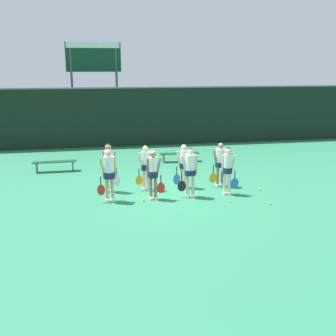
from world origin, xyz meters
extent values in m
plane|color=#2D7F56|center=(0.00, 0.00, 0.00)|extent=(140.00, 140.00, 0.00)
cube|color=black|center=(0.00, 9.02, 1.64)|extent=(60.00, 0.06, 3.28)
cube|color=slate|center=(0.00, 9.02, 3.32)|extent=(60.00, 0.08, 0.08)
cylinder|color=#515156|center=(-3.64, 10.78, 2.92)|extent=(0.14, 0.14, 5.84)
cylinder|color=#515156|center=(-1.03, 10.78, 2.92)|extent=(0.14, 0.14, 5.84)
cube|color=#0F3823|center=(-2.34, 10.78, 5.00)|extent=(3.18, 0.12, 1.67)
cube|color=white|center=(-2.34, 10.71, 5.67)|extent=(3.05, 0.02, 0.33)
cube|color=#19472D|center=(-4.24, 3.89, 0.44)|extent=(1.86, 0.39, 0.04)
cylinder|color=slate|center=(-3.49, 4.03, 0.21)|extent=(0.06, 0.06, 0.42)
cylinder|color=slate|center=(-3.48, 3.78, 0.21)|extent=(0.06, 0.06, 0.42)
cylinder|color=slate|center=(-5.01, 4.01, 0.21)|extent=(0.06, 0.06, 0.42)
cylinder|color=slate|center=(-5.00, 3.75, 0.21)|extent=(0.06, 0.06, 0.42)
cube|color=#19472D|center=(1.48, 4.69, 0.41)|extent=(1.87, 0.45, 0.04)
cylinder|color=slate|center=(2.25, 4.78, 0.19)|extent=(0.06, 0.06, 0.39)
cylinder|color=slate|center=(2.24, 4.53, 0.19)|extent=(0.06, 0.06, 0.39)
cylinder|color=slate|center=(0.73, 4.86, 0.19)|extent=(0.06, 0.06, 0.39)
cylinder|color=slate|center=(0.72, 4.61, 0.19)|extent=(0.06, 0.06, 0.39)
cylinder|color=tan|center=(-1.98, -0.51, 0.42)|extent=(0.10, 0.10, 0.85)
cylinder|color=tan|center=(-2.17, -0.54, 0.42)|extent=(0.10, 0.10, 0.85)
cube|color=white|center=(-1.97, -0.54, 0.04)|extent=(0.15, 0.26, 0.09)
cube|color=white|center=(-2.16, -0.57, 0.04)|extent=(0.15, 0.26, 0.09)
cylinder|color=#192347|center=(-2.07, -0.53, 0.92)|extent=(0.40, 0.40, 0.21)
cylinder|color=white|center=(-2.07, -0.53, 1.21)|extent=(0.35, 0.35, 0.72)
sphere|color=tan|center=(-2.07, -0.53, 1.66)|extent=(0.20, 0.20, 0.20)
sphere|color=#D8B772|center=(-2.07, -0.51, 1.69)|extent=(0.18, 0.18, 0.18)
cylinder|color=tan|center=(-2.28, -0.56, 1.19)|extent=(0.23, 0.11, 0.68)
cylinder|color=tan|center=(-1.87, -0.49, 1.19)|extent=(0.08, 0.08, 0.68)
cylinder|color=black|center=(-2.36, -0.60, 0.76)|extent=(0.03, 0.03, 0.27)
ellipsoid|color=red|center=(-2.36, -0.60, 0.44)|extent=(0.27, 0.03, 0.38)
cylinder|color=#8C664C|center=(-0.51, -0.58, 0.40)|extent=(0.10, 0.10, 0.81)
cylinder|color=#8C664C|center=(-0.67, -0.58, 0.40)|extent=(0.10, 0.10, 0.81)
cube|color=white|center=(-0.51, -0.61, 0.04)|extent=(0.11, 0.24, 0.09)
cube|color=white|center=(-0.67, -0.61, 0.04)|extent=(0.11, 0.24, 0.09)
cylinder|color=#192347|center=(-0.59, -0.58, 0.89)|extent=(0.34, 0.34, 0.22)
cylinder|color=white|center=(-0.59, -0.58, 1.14)|extent=(0.29, 0.29, 0.67)
sphere|color=#8C664C|center=(-0.59, -0.58, 1.58)|extent=(0.21, 0.21, 0.21)
sphere|color=#D8B772|center=(-0.59, -0.56, 1.61)|extent=(0.19, 0.19, 0.19)
cylinder|color=#8C664C|center=(-0.41, -0.58, 1.13)|extent=(0.21, 0.08, 0.63)
cylinder|color=#8C664C|center=(-0.77, -0.58, 1.13)|extent=(0.08, 0.08, 0.63)
cylinder|color=black|center=(-0.33, -0.60, 0.72)|extent=(0.03, 0.03, 0.27)
ellipsoid|color=red|center=(-0.33, -0.60, 0.39)|extent=(0.28, 0.03, 0.38)
cylinder|color=beige|center=(0.80, -0.59, 0.41)|extent=(0.10, 0.10, 0.82)
cylinder|color=beige|center=(0.61, -0.56, 0.41)|extent=(0.10, 0.10, 0.82)
cube|color=white|center=(0.80, -0.62, 0.04)|extent=(0.14, 0.25, 0.09)
cube|color=white|center=(0.61, -0.59, 0.04)|extent=(0.14, 0.25, 0.09)
cylinder|color=#192347|center=(0.71, -0.58, 0.89)|extent=(0.40, 0.40, 0.18)
cylinder|color=white|center=(0.71, -0.58, 1.17)|extent=(0.35, 0.35, 0.70)
sphere|color=beige|center=(0.71, -0.58, 1.62)|extent=(0.19, 0.19, 0.19)
sphere|color=black|center=(0.71, -0.56, 1.64)|extent=(0.18, 0.18, 0.18)
cylinder|color=beige|center=(0.50, -0.55, 1.16)|extent=(0.22, 0.10, 0.67)
cylinder|color=beige|center=(0.91, -0.60, 1.16)|extent=(0.08, 0.08, 0.66)
cylinder|color=black|center=(0.42, -0.56, 0.73)|extent=(0.03, 0.03, 0.28)
ellipsoid|color=black|center=(0.42, -0.56, 0.40)|extent=(0.30, 0.03, 0.39)
cylinder|color=beige|center=(2.16, -0.53, 0.41)|extent=(0.10, 0.10, 0.81)
cylinder|color=beige|center=(2.00, -0.51, 0.41)|extent=(0.10, 0.10, 0.81)
cube|color=white|center=(2.15, -0.56, 0.04)|extent=(0.15, 0.25, 0.09)
cube|color=white|center=(1.99, -0.54, 0.04)|extent=(0.15, 0.25, 0.09)
cylinder|color=#192347|center=(2.08, -0.52, 0.88)|extent=(0.34, 0.34, 0.20)
cylinder|color=white|center=(2.08, -0.52, 1.14)|extent=(0.29, 0.29, 0.65)
sphere|color=beige|center=(2.08, -0.52, 1.58)|extent=(0.23, 0.23, 0.23)
sphere|color=black|center=(2.08, -0.50, 1.60)|extent=(0.21, 0.21, 0.21)
cylinder|color=beige|center=(2.26, -0.55, 1.12)|extent=(0.21, 0.11, 0.62)
cylinder|color=beige|center=(1.90, -0.49, 1.12)|extent=(0.08, 0.08, 0.62)
cylinder|color=black|center=(2.34, -0.58, 0.73)|extent=(0.03, 0.03, 0.27)
ellipsoid|color=blue|center=(2.34, -0.58, 0.41)|extent=(0.31, 0.03, 0.37)
cylinder|color=tan|center=(-1.95, 0.55, 0.42)|extent=(0.10, 0.10, 0.85)
cylinder|color=tan|center=(-2.11, 0.58, 0.42)|extent=(0.10, 0.10, 0.85)
cube|color=white|center=(-1.96, 0.52, 0.04)|extent=(0.14, 0.25, 0.09)
cube|color=white|center=(-2.12, 0.55, 0.04)|extent=(0.14, 0.25, 0.09)
cylinder|color=#192347|center=(-2.03, 0.57, 0.92)|extent=(0.34, 0.34, 0.20)
cylinder|color=white|center=(-2.03, 0.57, 1.20)|extent=(0.29, 0.29, 0.70)
sphere|color=tan|center=(-2.03, 0.57, 1.66)|extent=(0.22, 0.22, 0.22)
sphere|color=black|center=(-2.03, 0.59, 1.68)|extent=(0.20, 0.20, 0.20)
cylinder|color=tan|center=(-1.85, 0.54, 1.19)|extent=(0.22, 0.11, 0.66)
cylinder|color=tan|center=(-2.21, 0.59, 1.19)|extent=(0.08, 0.08, 0.66)
cylinder|color=black|center=(-1.77, 0.51, 0.76)|extent=(0.03, 0.03, 0.28)
ellipsoid|color=silver|center=(-1.77, 0.51, 0.42)|extent=(0.27, 0.03, 0.39)
cylinder|color=beige|center=(-0.63, 0.55, 0.40)|extent=(0.10, 0.10, 0.79)
cylinder|color=beige|center=(-0.78, 0.52, 0.40)|extent=(0.10, 0.10, 0.79)
cube|color=white|center=(-0.62, 0.52, 0.04)|extent=(0.15, 0.26, 0.09)
cube|color=white|center=(-0.77, 0.49, 0.04)|extent=(0.15, 0.26, 0.09)
cylinder|color=#192347|center=(-0.70, 0.54, 0.87)|extent=(0.33, 0.33, 0.21)
cylinder|color=white|center=(-0.70, 0.54, 1.12)|extent=(0.28, 0.28, 0.66)
sphere|color=beige|center=(-0.70, 0.54, 1.55)|extent=(0.20, 0.20, 0.20)
sphere|color=olive|center=(-0.71, 0.56, 1.58)|extent=(0.18, 0.18, 0.18)
cylinder|color=beige|center=(-0.88, 0.50, 1.11)|extent=(0.22, 0.11, 0.63)
cylinder|color=beige|center=(-0.53, 0.57, 1.11)|extent=(0.08, 0.08, 0.63)
cylinder|color=black|center=(-0.96, 0.47, 0.71)|extent=(0.03, 0.03, 0.26)
ellipsoid|color=orange|center=(-0.96, 0.47, 0.40)|extent=(0.27, 0.03, 0.36)
cylinder|color=beige|center=(0.82, 0.54, 0.39)|extent=(0.10, 0.10, 0.79)
cylinder|color=beige|center=(0.65, 0.54, 0.39)|extent=(0.10, 0.10, 0.79)
cube|color=white|center=(0.81, 0.51, 0.04)|extent=(0.12, 0.24, 0.09)
cube|color=white|center=(0.65, 0.51, 0.04)|extent=(0.12, 0.24, 0.09)
cylinder|color=#192347|center=(0.73, 0.54, 0.86)|extent=(0.34, 0.34, 0.20)
cylinder|color=white|center=(0.73, 0.54, 1.11)|extent=(0.30, 0.30, 0.65)
sphere|color=beige|center=(0.73, 0.54, 1.54)|extent=(0.21, 0.21, 0.21)
sphere|color=olive|center=(0.73, 0.56, 1.57)|extent=(0.19, 0.19, 0.19)
cylinder|color=beige|center=(0.55, 0.54, 1.10)|extent=(0.20, 0.08, 0.62)
cylinder|color=beige|center=(0.91, 0.53, 1.10)|extent=(0.08, 0.08, 0.62)
cylinder|color=black|center=(0.47, 0.53, 0.69)|extent=(0.03, 0.03, 0.29)
ellipsoid|color=blue|center=(0.47, 0.53, 0.34)|extent=(0.27, 0.03, 0.41)
cylinder|color=#8C664C|center=(2.24, 0.49, 0.40)|extent=(0.10, 0.10, 0.79)
cylinder|color=#8C664C|center=(2.04, 0.46, 0.40)|extent=(0.10, 0.10, 0.79)
cube|color=white|center=(2.24, 0.46, 0.04)|extent=(0.15, 0.25, 0.09)
cube|color=white|center=(2.05, 0.43, 0.04)|extent=(0.15, 0.25, 0.09)
cylinder|color=#192347|center=(2.14, 0.47, 0.86)|extent=(0.41, 0.41, 0.18)
cylinder|color=white|center=(2.14, 0.47, 1.13)|extent=(0.36, 0.36, 0.67)
sphere|color=#8C664C|center=(2.14, 0.47, 1.56)|extent=(0.19, 0.19, 0.19)
sphere|color=#D8B772|center=(2.14, 0.49, 1.58)|extent=(0.18, 0.18, 0.18)
cylinder|color=#8C664C|center=(1.92, 0.44, 1.11)|extent=(0.22, 0.11, 0.64)
cylinder|color=#8C664C|center=(2.35, 0.51, 1.11)|extent=(0.08, 0.08, 0.63)
cylinder|color=black|center=(1.85, 0.41, 0.70)|extent=(0.03, 0.03, 0.29)
ellipsoid|color=orange|center=(1.85, 0.41, 0.35)|extent=(0.30, 0.03, 0.40)
sphere|color=#CCE033|center=(-2.16, 1.74, 0.04)|extent=(0.07, 0.07, 0.07)
sphere|color=#CCE033|center=(-0.95, -0.75, 0.04)|extent=(0.07, 0.07, 0.07)
sphere|color=#CCE033|center=(0.60, 1.77, 0.03)|extent=(0.07, 0.07, 0.07)
sphere|color=#CCE033|center=(3.47, -0.28, 0.03)|extent=(0.07, 0.07, 0.07)
sphere|color=#CCE033|center=(0.01, 0.96, 0.03)|extent=(0.06, 0.06, 0.06)
sphere|color=#CCE033|center=(1.89, -1.39, 0.03)|extent=(0.07, 0.07, 0.07)
sphere|color=#CCE033|center=(3.11, -1.86, 0.03)|extent=(0.07, 0.07, 0.07)
camera|label=1|loc=(-2.50, -13.31, 4.40)|focal=42.00mm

